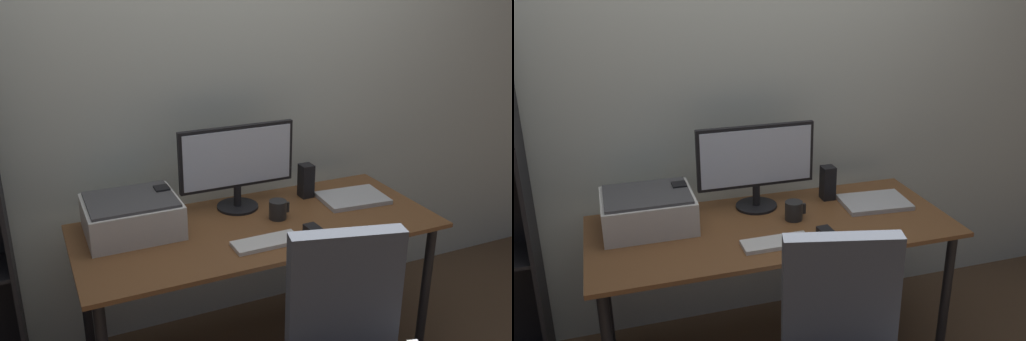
{
  "view_description": "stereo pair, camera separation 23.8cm",
  "coord_description": "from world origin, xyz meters",
  "views": [
    {
      "loc": [
        -0.92,
        -2.06,
        1.83
      ],
      "look_at": [
        -0.02,
        -0.02,
        1.01
      ],
      "focal_mm": 38.73,
      "sensor_mm": 36.0,
      "label": 1
    },
    {
      "loc": [
        -0.7,
        -2.15,
        1.83
      ],
      "look_at": [
        -0.02,
        -0.02,
        1.01
      ],
      "focal_mm": 38.73,
      "sensor_mm": 36.0,
      "label": 2
    }
  ],
  "objects": [
    {
      "name": "printer",
      "position": [
        -0.53,
        0.15,
        0.82
      ],
      "size": [
        0.4,
        0.34,
        0.16
      ],
      "color": "silver",
      "rests_on": "desk"
    },
    {
      "name": "coffee_mug",
      "position": [
        0.11,
        0.02,
        0.78
      ],
      "size": [
        0.1,
        0.08,
        0.09
      ],
      "color": "black",
      "rests_on": "desk"
    },
    {
      "name": "keyboard",
      "position": [
        -0.05,
        -0.19,
        0.75
      ],
      "size": [
        0.29,
        0.11,
        0.02
      ],
      "primitive_type": "cube",
      "rotation": [
        0.0,
        0.0,
        0.01
      ],
      "color": "silver",
      "rests_on": "desk"
    },
    {
      "name": "mouse",
      "position": [
        0.19,
        -0.18,
        0.76
      ],
      "size": [
        0.06,
        0.1,
        0.03
      ],
      "primitive_type": "cube",
      "rotation": [
        0.0,
        0.0,
        0.06
      ],
      "color": "black",
      "rests_on": "desk"
    },
    {
      "name": "speaker_left",
      "position": [
        -0.38,
        0.2,
        0.82
      ],
      "size": [
        0.06,
        0.07,
        0.17
      ],
      "primitive_type": "cube",
      "color": "black",
      "rests_on": "desk"
    },
    {
      "name": "laptop",
      "position": [
        0.55,
        0.06,
        0.75
      ],
      "size": [
        0.34,
        0.25,
        0.02
      ],
      "primitive_type": "cube",
      "rotation": [
        0.0,
        0.0,
        -0.08
      ],
      "color": "#B7BABC",
      "rests_on": "desk"
    },
    {
      "name": "back_wall",
      "position": [
        0.0,
        0.52,
        1.3
      ],
      "size": [
        6.4,
        0.1,
        2.6
      ],
      "primitive_type": "cube",
      "color": "beige",
      "rests_on": "ground"
    },
    {
      "name": "monitor",
      "position": [
        -0.01,
        0.21,
        0.98
      ],
      "size": [
        0.56,
        0.2,
        0.41
      ],
      "color": "black",
      "rests_on": "desk"
    },
    {
      "name": "desk",
      "position": [
        0.0,
        0.0,
        0.66
      ],
      "size": [
        1.63,
        0.7,
        0.74
      ],
      "color": "brown",
      "rests_on": "ground"
    },
    {
      "name": "speaker_right",
      "position": [
        0.35,
        0.2,
        0.82
      ],
      "size": [
        0.06,
        0.07,
        0.17
      ],
      "primitive_type": "cube",
      "color": "black",
      "rests_on": "desk"
    }
  ]
}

